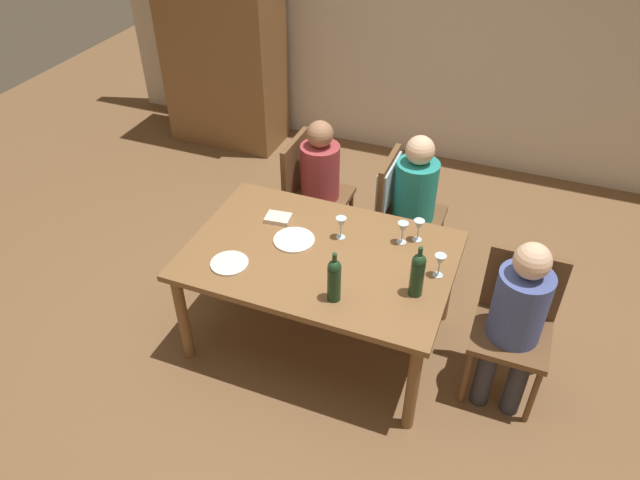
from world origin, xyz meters
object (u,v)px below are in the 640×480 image
object	(u,v)px
person_man_guest	(418,197)
dining_table	(320,263)
wine_bottle_dark_red	(417,273)
wine_glass_centre	(419,226)
wine_glass_near_right	(440,261)
dinner_plate_host	(294,240)
chair_far_right	(397,199)
wine_glass_far	(341,224)
wine_bottle_tall_green	(334,279)
person_woman_host	(323,178)
dinner_plate_guest_left	(229,263)
person_man_bearded	(517,315)
chair_far_left	(309,187)
chair_right_end	(515,316)
armoire_cabinet	(221,33)
wine_glass_near_left	(403,229)

from	to	relation	value
person_man_guest	dining_table	bearing A→B (deg)	-22.79
wine_bottle_dark_red	wine_glass_centre	bearing A→B (deg)	102.68
wine_glass_centre	wine_glass_near_right	xyz separation A→B (m)	(0.19, -0.28, 0.00)
dinner_plate_host	wine_glass_near_right	bearing A→B (deg)	0.43
chair_far_right	wine_glass_far	bearing A→B (deg)	-13.45
wine_bottle_tall_green	wine_glass_near_right	xyz separation A→B (m)	(0.49, 0.40, -0.04)
wine_bottle_dark_red	person_man_guest	bearing A→B (deg)	102.59
dinner_plate_host	wine_glass_centre	bearing A→B (deg)	22.24
person_woman_host	dinner_plate_guest_left	xyz separation A→B (m)	(-0.12, -1.22, 0.09)
wine_bottle_dark_red	wine_glass_far	xyz separation A→B (m)	(-0.56, 0.33, -0.04)
wine_glass_far	person_man_bearded	bearing A→B (deg)	-11.04
dinner_plate_guest_left	wine_glass_centre	bearing A→B (deg)	33.10
person_man_guest	wine_bottle_dark_red	distance (m)	1.11
person_woman_host	wine_bottle_dark_red	world-z (taller)	person_woman_host
chair_far_left	chair_right_end	xyz separation A→B (m)	(1.63, -0.84, 0.00)
person_man_bearded	chair_right_end	bearing A→B (deg)	-90.00
chair_far_right	wine_bottle_dark_red	size ratio (longest dim) A/B	2.82
chair_far_left	person_man_bearded	world-z (taller)	person_man_bearded
dining_table	person_woman_host	xyz separation A→B (m)	(-0.34, 0.92, -0.00)
wine_bottle_tall_green	dinner_plate_guest_left	world-z (taller)	wine_bottle_tall_green
chair_far_right	wine_bottle_dark_red	distance (m)	1.16
armoire_cabinet	wine_bottle_tall_green	bearing A→B (deg)	-51.17
armoire_cabinet	person_woman_host	distance (m)	2.13
person_man_bearded	wine_bottle_dark_red	size ratio (longest dim) A/B	3.44
person_woman_host	wine_bottle_tall_green	distance (m)	1.40
chair_far_right	wine_glass_centre	xyz separation A→B (m)	(0.28, -0.58, 0.23)
wine_glass_near_right	dinner_plate_host	distance (m)	0.91
chair_far_right	wine_glass_near_left	world-z (taller)	chair_far_right
chair_far_left	chair_far_right	xyz separation A→B (m)	(0.69, 0.00, 0.06)
wine_glass_near_left	wine_glass_far	world-z (taller)	same
dinner_plate_guest_left	dinner_plate_host	bearing A→B (deg)	52.41
chair_right_end	wine_bottle_tall_green	bearing A→B (deg)	23.93
armoire_cabinet	wine_glass_near_left	distance (m)	3.09
chair_far_left	wine_glass_centre	size ratio (longest dim) A/B	6.17
chair_far_right	dinner_plate_host	xyz separation A→B (m)	(-0.43, -0.87, 0.13)
wine_glass_near_right	person_woman_host	bearing A→B (deg)	140.45
chair_far_left	wine_glass_near_right	size ratio (longest dim) A/B	6.17
wine_glass_far	dinner_plate_guest_left	world-z (taller)	wine_glass_far
person_woman_host	person_man_guest	size ratio (longest dim) A/B	0.98
armoire_cabinet	dining_table	world-z (taller)	armoire_cabinet
chair_far_right	person_man_guest	bearing A→B (deg)	90.00
dinner_plate_host	person_man_bearded	bearing A→B (deg)	-3.23
armoire_cabinet	wine_glass_near_left	xyz separation A→B (m)	(2.34, -2.01, -0.27)
wine_bottle_dark_red	dinner_plate_host	world-z (taller)	wine_bottle_dark_red
wine_glass_centre	wine_glass_near_right	size ratio (longest dim) A/B	1.00
chair_right_end	person_woman_host	distance (m)	1.74
chair_far_right	person_man_guest	xyz separation A→B (m)	(0.15, -0.00, 0.06)
armoire_cabinet	wine_glass_near_right	world-z (taller)	armoire_cabinet
wine_bottle_tall_green	dining_table	bearing A→B (deg)	122.33
chair_far_right	wine_glass_near_left	xyz separation A→B (m)	(0.19, -0.64, 0.23)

